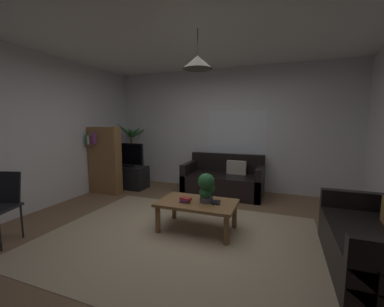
{
  "coord_description": "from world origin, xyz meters",
  "views": [
    {
      "loc": [
        1.22,
        -2.92,
        1.49
      ],
      "look_at": [
        0.0,
        0.3,
        1.05
      ],
      "focal_mm": 22.68,
      "sensor_mm": 36.0,
      "label": 1
    }
  ],
  "objects_px": {
    "remote_on_table_0": "(218,202)",
    "potted_palm_corner": "(132,156)",
    "book_on_table_2": "(186,199)",
    "potted_plant_on_table": "(207,187)",
    "bookshelf_corner": "(105,160)",
    "folding_chair": "(1,202)",
    "coffee_table": "(197,206)",
    "couch_right_side": "(381,247)",
    "tv": "(126,154)",
    "book_on_table_1": "(185,200)",
    "remote_on_table_1": "(214,202)",
    "couch_under_window": "(224,181)",
    "pendant_lamp": "(197,62)",
    "tv_stand": "(128,177)",
    "book_on_table_0": "(185,202)"
  },
  "relations": [
    {
      "from": "folding_chair",
      "to": "potted_plant_on_table",
      "type": "bearing_deg",
      "value": 26.86
    },
    {
      "from": "book_on_table_0",
      "to": "book_on_table_1",
      "type": "bearing_deg",
      "value": -87.36
    },
    {
      "from": "book_on_table_0",
      "to": "tv",
      "type": "height_order",
      "value": "tv"
    },
    {
      "from": "couch_right_side",
      "to": "remote_on_table_0",
      "type": "distance_m",
      "value": 1.77
    },
    {
      "from": "couch_right_side",
      "to": "book_on_table_0",
      "type": "relative_size",
      "value": 12.04
    },
    {
      "from": "couch_right_side",
      "to": "couch_under_window",
      "type": "bearing_deg",
      "value": -135.05
    },
    {
      "from": "remote_on_table_1",
      "to": "couch_right_side",
      "type": "bearing_deg",
      "value": -12.19
    },
    {
      "from": "remote_on_table_1",
      "to": "couch_under_window",
      "type": "bearing_deg",
      "value": 96.78
    },
    {
      "from": "remote_on_table_1",
      "to": "potted_plant_on_table",
      "type": "xyz_separation_m",
      "value": [
        -0.11,
        -0.01,
        0.2
      ]
    },
    {
      "from": "potted_palm_corner",
      "to": "bookshelf_corner",
      "type": "height_order",
      "value": "potted_palm_corner"
    },
    {
      "from": "tv_stand",
      "to": "book_on_table_2",
      "type": "bearing_deg",
      "value": -37.68
    },
    {
      "from": "book_on_table_1",
      "to": "folding_chair",
      "type": "relative_size",
      "value": 0.14
    },
    {
      "from": "tv_stand",
      "to": "pendant_lamp",
      "type": "xyz_separation_m",
      "value": [
        2.24,
        -1.54,
        2.01
      ]
    },
    {
      "from": "potted_plant_on_table",
      "to": "folding_chair",
      "type": "bearing_deg",
      "value": -153.14
    },
    {
      "from": "coffee_table",
      "to": "book_on_table_1",
      "type": "bearing_deg",
      "value": -147.11
    },
    {
      "from": "book_on_table_2",
      "to": "potted_plant_on_table",
      "type": "distance_m",
      "value": 0.32
    },
    {
      "from": "couch_under_window",
      "to": "pendant_lamp",
      "type": "relative_size",
      "value": 3.26
    },
    {
      "from": "remote_on_table_0",
      "to": "folding_chair",
      "type": "xyz_separation_m",
      "value": [
        -2.47,
        -1.2,
        0.09
      ]
    },
    {
      "from": "book_on_table_2",
      "to": "couch_under_window",
      "type": "bearing_deg",
      "value": 87.71
    },
    {
      "from": "potted_plant_on_table",
      "to": "potted_palm_corner",
      "type": "bearing_deg",
      "value": 142.54
    },
    {
      "from": "remote_on_table_0",
      "to": "potted_palm_corner",
      "type": "xyz_separation_m",
      "value": [
        -2.7,
        1.92,
        0.25
      ]
    },
    {
      "from": "couch_under_window",
      "to": "remote_on_table_0",
      "type": "relative_size",
      "value": 9.99
    },
    {
      "from": "potted_plant_on_table",
      "to": "coffee_table",
      "type": "bearing_deg",
      "value": -175.66
    },
    {
      "from": "book_on_table_0",
      "to": "pendant_lamp",
      "type": "xyz_separation_m",
      "value": [
        0.15,
        0.08,
        1.84
      ]
    },
    {
      "from": "potted_palm_corner",
      "to": "remote_on_table_0",
      "type": "bearing_deg",
      "value": -35.41
    },
    {
      "from": "pendant_lamp",
      "to": "book_on_table_2",
      "type": "bearing_deg",
      "value": -145.8
    },
    {
      "from": "potted_palm_corner",
      "to": "pendant_lamp",
      "type": "distance_m",
      "value": 3.48
    },
    {
      "from": "tv_stand",
      "to": "coffee_table",
      "type": "bearing_deg",
      "value": -34.45
    },
    {
      "from": "couch_under_window",
      "to": "tv",
      "type": "relative_size",
      "value": 1.86
    },
    {
      "from": "potted_palm_corner",
      "to": "coffee_table",
      "type": "bearing_deg",
      "value": -39.08
    },
    {
      "from": "coffee_table",
      "to": "bookshelf_corner",
      "type": "bearing_deg",
      "value": 157.39
    },
    {
      "from": "couch_right_side",
      "to": "coffee_table",
      "type": "distance_m",
      "value": 2.04
    },
    {
      "from": "folding_chair",
      "to": "book_on_table_1",
      "type": "bearing_deg",
      "value": 27.66
    },
    {
      "from": "book_on_table_2",
      "to": "bookshelf_corner",
      "type": "distance_m",
      "value": 2.55
    },
    {
      "from": "potted_plant_on_table",
      "to": "remote_on_table_0",
      "type": "bearing_deg",
      "value": 10.23
    },
    {
      "from": "book_on_table_1",
      "to": "remote_on_table_1",
      "type": "bearing_deg",
      "value": 17.27
    },
    {
      "from": "couch_under_window",
      "to": "tv",
      "type": "xyz_separation_m",
      "value": [
        -2.18,
        -0.29,
        0.5
      ]
    },
    {
      "from": "couch_right_side",
      "to": "book_on_table_1",
      "type": "relative_size",
      "value": 12.65
    },
    {
      "from": "coffee_table",
      "to": "tv_stand",
      "type": "xyz_separation_m",
      "value": [
        -2.24,
        1.54,
        -0.1
      ]
    },
    {
      "from": "couch_right_side",
      "to": "potted_plant_on_table",
      "type": "distance_m",
      "value": 1.94
    },
    {
      "from": "couch_under_window",
      "to": "book_on_table_0",
      "type": "height_order",
      "value": "couch_under_window"
    },
    {
      "from": "coffee_table",
      "to": "remote_on_table_1",
      "type": "distance_m",
      "value": 0.25
    },
    {
      "from": "potted_palm_corner",
      "to": "tv",
      "type": "bearing_deg",
      "value": -69.13
    },
    {
      "from": "remote_on_table_0",
      "to": "remote_on_table_1",
      "type": "bearing_deg",
      "value": -175.73
    },
    {
      "from": "folding_chair",
      "to": "pendant_lamp",
      "type": "height_order",
      "value": "pendant_lamp"
    },
    {
      "from": "coffee_table",
      "to": "book_on_table_1",
      "type": "xyz_separation_m",
      "value": [
        -0.15,
        -0.09,
        0.09
      ]
    },
    {
      "from": "potted_plant_on_table",
      "to": "couch_right_side",
      "type": "bearing_deg",
      "value": -8.58
    },
    {
      "from": "folding_chair",
      "to": "coffee_table",
      "type": "bearing_deg",
      "value": 28.02
    },
    {
      "from": "couch_right_side",
      "to": "potted_palm_corner",
      "type": "distance_m",
      "value": 4.97
    },
    {
      "from": "couch_under_window",
      "to": "tv_stand",
      "type": "bearing_deg",
      "value": -172.92
    }
  ]
}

